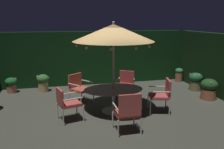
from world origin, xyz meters
The scene contains 14 objects.
ground_plane centered at (0.00, 0.00, -0.01)m, with size 8.59×6.54×0.02m, color #45473B.
hedge_backdrop_rear centered at (0.00, 3.12, 1.12)m, with size 8.59×0.30×2.24m, color black.
patio_dining_table centered at (0.09, -0.18, 0.57)m, with size 1.78×1.31×0.71m.
patio_umbrella centered at (0.09, -0.18, 2.35)m, with size 2.32×2.32×2.67m.
patio_chair_north centered at (-0.83, 0.94, 0.54)m, with size 0.85×0.85×0.94m.
patio_chair_northeast centered at (-1.30, -0.57, 0.56)m, with size 0.72×0.69×0.94m.
patio_chair_east centered at (0.10, -1.64, 0.59)m, with size 0.61×0.57×1.04m.
patio_chair_southeast centered at (1.50, -0.56, 0.59)m, with size 0.72×0.74×1.00m.
patio_chair_south centered at (0.85, 1.06, 0.53)m, with size 0.81×0.81×0.92m.
potted_plant_left_far centered at (3.79, 2.58, 0.32)m, with size 0.35×0.35×0.60m.
potted_plant_back_center centered at (-3.23, 2.54, 0.32)m, with size 0.43×0.43×0.58m.
potted_plant_right_near centered at (-2.06, 2.42, 0.37)m, with size 0.47×0.46×0.67m.
potted_plant_left_near centered at (3.73, 1.19, 0.38)m, with size 0.52×0.52×0.70m.
potted_plant_front_corner centered at (3.58, 0.14, 0.38)m, with size 0.57×0.57×0.72m.
Camera 1 is at (-1.49, -6.68, 2.72)m, focal length 37.65 mm.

